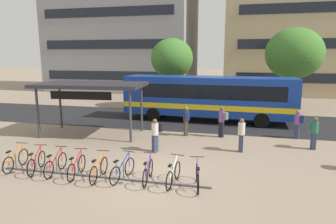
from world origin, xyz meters
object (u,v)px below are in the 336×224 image
at_px(street_tree_0, 172,59).
at_px(parked_bicycle_orange_0, 16,160).
at_px(parked_bicycle_red_2, 56,164).
at_px(commuter_grey_pack_4, 222,120).
at_px(parked_bicycle_purple_8, 197,177).
at_px(street_tree_1, 294,54).
at_px(city_bus, 207,97).
at_px(commuter_navy_pack_0, 298,122).
at_px(parked_bicycle_orange_4, 99,170).
at_px(parked_bicycle_blue_5, 123,170).
at_px(parked_bicycle_purple_6, 148,172).
at_px(parked_bicycle_white_7, 173,175).
at_px(transit_shelter, 91,86).
at_px(parked_bicycle_red_3, 77,167).
at_px(commuter_navy_pack_1, 186,119).
at_px(parked_bicycle_red_1, 37,163).
at_px(commuter_teal_pack_3, 314,131).
at_px(commuter_maroon_pack_5, 241,132).
at_px(commuter_black_pack_2, 156,133).

bearing_deg(street_tree_0, parked_bicycle_orange_0, -101.04).
bearing_deg(street_tree_0, parked_bicycle_red_2, -94.31).
bearing_deg(parked_bicycle_red_2, commuter_grey_pack_4, -45.62).
xyz_separation_m(parked_bicycle_purple_8, street_tree_1, (5.88, 17.28, 4.47)).
relative_size(parked_bicycle_orange_0, commuter_grey_pack_4, 0.96).
relative_size(city_bus, commuter_navy_pack_0, 7.36).
xyz_separation_m(parked_bicycle_orange_4, parked_bicycle_blue_5, (0.90, 0.15, 0.00)).
bearing_deg(commuter_grey_pack_4, parked_bicycle_purple_6, 93.21).
distance_m(parked_bicycle_orange_0, parked_bicycle_blue_5, 4.73).
xyz_separation_m(parked_bicycle_orange_4, parked_bicycle_purple_8, (3.75, 0.13, 0.00)).
bearing_deg(parked_bicycle_white_7, street_tree_0, 17.93).
height_order(parked_bicycle_blue_5, transit_shelter, transit_shelter).
height_order(parked_bicycle_orange_0, parked_bicycle_red_3, same).
bearing_deg(parked_bicycle_purple_6, commuter_navy_pack_0, -45.78).
distance_m(parked_bicycle_blue_5, commuter_grey_pack_4, 7.72).
height_order(commuter_navy_pack_1, street_tree_1, street_tree_1).
bearing_deg(parked_bicycle_white_7, transit_shelter, 52.44).
bearing_deg(parked_bicycle_red_3, parked_bicycle_purple_6, -94.17).
height_order(parked_bicycle_blue_5, parked_bicycle_white_7, same).
relative_size(parked_bicycle_white_7, commuter_navy_pack_1, 0.98).
xyz_separation_m(parked_bicycle_blue_5, parked_bicycle_purple_6, (1.00, 0.04, 0.00)).
xyz_separation_m(parked_bicycle_red_3, commuter_grey_pack_4, (5.21, 7.03, 0.65)).
distance_m(parked_bicycle_red_1, parked_bicycle_blue_5, 3.71).
bearing_deg(commuter_teal_pack_3, parked_bicycle_orange_0, -69.77).
bearing_deg(transit_shelter, parked_bicycle_red_1, -89.28).
relative_size(transit_shelter, commuter_navy_pack_0, 3.92).
relative_size(parked_bicycle_red_2, commuter_navy_pack_1, 0.98).
bearing_deg(commuter_maroon_pack_5, commuter_navy_pack_0, 132.05).
distance_m(parked_bicycle_orange_0, commuter_navy_pack_0, 14.46).
bearing_deg(parked_bicycle_orange_0, street_tree_1, -44.61).
xyz_separation_m(commuter_navy_pack_0, commuter_black_pack_2, (-7.26, -4.05, 0.00)).
bearing_deg(street_tree_1, parked_bicycle_red_2, -123.73).
relative_size(parked_bicycle_purple_6, commuter_navy_pack_0, 1.05).
relative_size(commuter_maroon_pack_5, street_tree_0, 0.27).
height_order(commuter_navy_pack_0, commuter_black_pack_2, same).
distance_m(commuter_navy_pack_1, commuter_black_pack_2, 3.33).
distance_m(parked_bicycle_orange_4, commuter_grey_pack_4, 8.27).
relative_size(parked_bicycle_white_7, commuter_navy_pack_0, 1.04).
relative_size(parked_bicycle_orange_0, transit_shelter, 0.27).
relative_size(parked_bicycle_red_1, commuter_black_pack_2, 1.02).
relative_size(parked_bicycle_blue_5, street_tree_0, 0.27).
distance_m(parked_bicycle_orange_0, street_tree_1, 22.32).
height_order(commuter_teal_pack_3, street_tree_0, street_tree_0).
bearing_deg(commuter_grey_pack_4, commuter_black_pack_2, 69.92).
xyz_separation_m(city_bus, parked_bicycle_red_3, (-3.89, -11.22, -1.39)).
bearing_deg(commuter_navy_pack_0, commuter_maroon_pack_5, 69.52).
height_order(commuter_maroon_pack_5, street_tree_1, street_tree_1).
bearing_deg(city_bus, parked_bicycle_purple_8, 96.72).
distance_m(parked_bicycle_purple_6, commuter_navy_pack_1, 6.75).
height_order(parked_bicycle_white_7, commuter_grey_pack_4, commuter_grey_pack_4).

